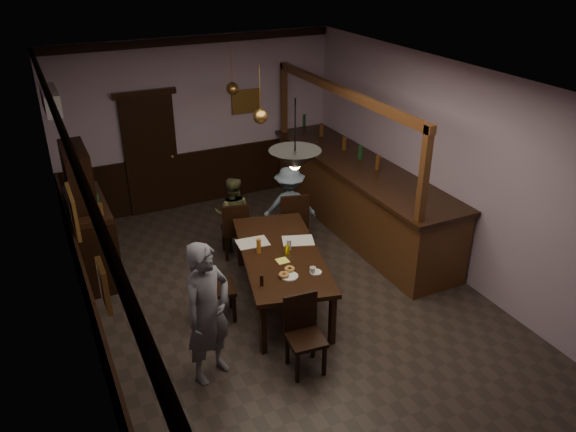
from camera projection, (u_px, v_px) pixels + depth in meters
room at (301, 214)px, 6.67m from camera, size 5.01×8.01×3.01m
dining_table at (281, 257)px, 7.37m from camera, size 1.49×2.37×0.75m
chair_far_left at (235, 228)px, 8.48m from camera, size 0.47×0.47×0.92m
chair_far_right at (293, 220)px, 8.62m from camera, size 0.53×0.53×1.01m
chair_near at (303, 330)px, 6.29m from camera, size 0.43×0.43×0.92m
chair_side at (212, 284)px, 7.10m from camera, size 0.48×0.48×0.94m
person_standing at (208, 313)px, 6.01m from camera, size 0.73×0.63×1.68m
person_seated_left at (233, 214)px, 8.68m from camera, size 0.73×0.67×1.21m
person_seated_right at (290, 206)px, 8.82m from camera, size 0.95×0.73×1.30m
newspaper_left at (253, 243)px, 7.57m from camera, size 0.45×0.34×0.01m
newspaper_right at (298, 241)px, 7.62m from camera, size 0.50×0.42×0.01m
napkin at (282, 261)px, 7.15m from camera, size 0.18×0.18×0.00m
saucer at (316, 272)px, 6.90m from camera, size 0.15×0.15×0.01m
coffee_cup at (313, 270)px, 6.86m from camera, size 0.10×0.10×0.07m
pastry_plate at (289, 276)px, 6.81m from camera, size 0.22×0.22×0.01m
pastry_ring_a at (284, 275)px, 6.79m from camera, size 0.13×0.13×0.04m
pastry_ring_b at (290, 269)px, 6.91m from camera, size 0.13×0.13×0.04m
soda_can at (287, 250)px, 7.28m from camera, size 0.07×0.07×0.12m
beer_glass at (259, 246)px, 7.29m from camera, size 0.06×0.06×0.20m
water_glass at (289, 245)px, 7.37m from camera, size 0.06×0.06×0.15m
pepper_mill at (262, 280)px, 6.62m from camera, size 0.04×0.04×0.14m
sideboard at (89, 225)px, 7.98m from camera, size 0.52×1.47×1.94m
bar_counter at (359, 195)px, 9.28m from camera, size 1.02×4.37×2.45m
door_back at (151, 156)px, 9.70m from camera, size 0.90×0.06×2.10m
ac_unit at (51, 100)px, 7.65m from camera, size 0.20×0.85×0.30m
picture_left_small at (104, 286)px, 4.13m from camera, size 0.04×0.28×0.36m
picture_left_large at (73, 212)px, 6.27m from camera, size 0.04×0.62×0.48m
picture_back at (246, 101)px, 10.07m from camera, size 0.55×0.04×0.42m
pendant_iron at (295, 160)px, 5.93m from camera, size 0.56×0.56×0.77m
pendant_brass_mid at (260, 116)px, 7.50m from camera, size 0.20×0.20×0.81m
pendant_brass_far at (232, 89)px, 8.85m from camera, size 0.20×0.20×0.81m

